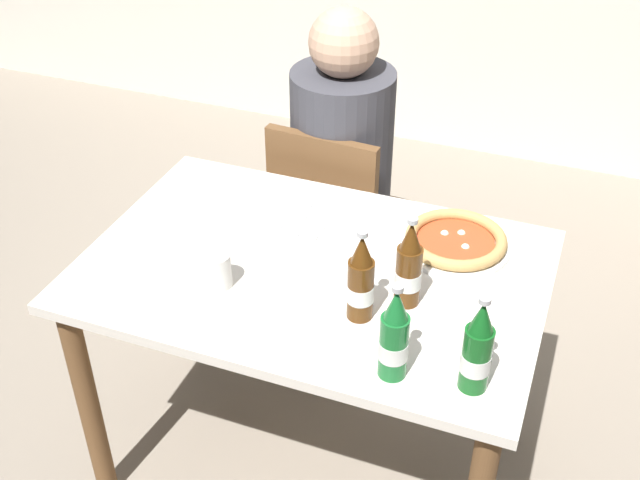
{
  "coord_description": "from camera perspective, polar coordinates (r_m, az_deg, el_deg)",
  "views": [
    {
      "loc": [
        0.61,
        -1.54,
        2.01
      ],
      "look_at": [
        0.0,
        0.05,
        0.8
      ],
      "focal_mm": 44.5,
      "sensor_mm": 36.0,
      "label": 1
    }
  ],
  "objects": [
    {
      "name": "chair_behind_table",
      "position": [
        2.74,
        1.05,
        1.57
      ],
      "size": [
        0.43,
        0.43,
        0.85
      ],
      "rotation": [
        0.0,
        0.0,
        3.07
      ],
      "color": "brown",
      "rests_on": "ground_plane"
    },
    {
      "name": "beer_bottle_center",
      "position": [
        1.72,
        5.35,
        -7.04
      ],
      "size": [
        0.07,
        0.07,
        0.25
      ],
      "color": "#196B2D",
      "rests_on": "dining_table_main"
    },
    {
      "name": "beer_bottle_extra",
      "position": [
        1.91,
        6.4,
        -2.01
      ],
      "size": [
        0.07,
        0.07,
        0.25
      ],
      "color": "#512D0F",
      "rests_on": "dining_table_main"
    },
    {
      "name": "pizza_margherita_near",
      "position": [
        2.16,
        9.73,
        -0.07
      ],
      "size": [
        0.3,
        0.3,
        0.04
      ],
      "color": "white",
      "rests_on": "dining_table_main"
    },
    {
      "name": "paper_cup",
      "position": [
        2.0,
        -7.41,
        -2.15
      ],
      "size": [
        0.07,
        0.07,
        0.09
      ],
      "primitive_type": "cylinder",
      "color": "white",
      "rests_on": "dining_table_main"
    },
    {
      "name": "beer_bottle_right",
      "position": [
        1.71,
        11.24,
        -7.8
      ],
      "size": [
        0.07,
        0.07,
        0.25
      ],
      "color": "#14591E",
      "rests_on": "dining_table_main"
    },
    {
      "name": "ground_plane",
      "position": [
        2.6,
        -0.41,
        -15.16
      ],
      "size": [
        8.0,
        8.0,
        0.0
      ],
      "primitive_type": "plane",
      "color": "gray"
    },
    {
      "name": "napkin_with_cutlery",
      "position": [
        2.26,
        -1.66,
        1.55
      ],
      "size": [
        0.18,
        0.19,
        0.01
      ],
      "color": "white",
      "rests_on": "dining_table_main"
    },
    {
      "name": "diner_seated",
      "position": [
        2.73,
        1.53,
        3.88
      ],
      "size": [
        0.34,
        0.34,
        1.21
      ],
      "color": "#2D3342",
      "rests_on": "ground_plane"
    },
    {
      "name": "beer_bottle_left",
      "position": [
        1.86,
        2.95,
        -3.01
      ],
      "size": [
        0.07,
        0.07,
        0.25
      ],
      "color": "#512D0F",
      "rests_on": "dining_table_main"
    },
    {
      "name": "dining_table_main",
      "position": [
        2.15,
        -0.48,
        -4.3
      ],
      "size": [
        1.2,
        0.8,
        0.75
      ],
      "color": "silver",
      "rests_on": "ground_plane"
    }
  ]
}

